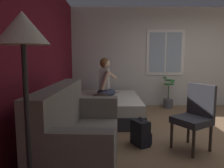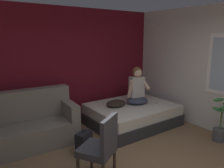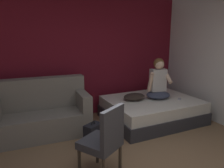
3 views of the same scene
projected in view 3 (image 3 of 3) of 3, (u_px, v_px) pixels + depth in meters
wall_back_accent at (81, 57)px, 4.92m from camera, size 9.85×0.16×2.70m
bed at (151, 110)px, 4.78m from camera, size 1.94×1.53×0.48m
couch at (42, 114)px, 4.09m from camera, size 1.75×0.92×1.04m
side_chair at (104, 139)px, 2.82m from camera, size 0.63×0.63×0.98m
person_seated at (158, 82)px, 4.71m from camera, size 0.59×0.52×0.88m
backpack at (94, 136)px, 3.64m from camera, size 0.35×0.33×0.46m
throw_pillow at (134, 97)px, 4.64m from camera, size 0.48×0.37×0.14m
cell_phone at (179, 99)px, 4.70m from camera, size 0.15×0.15×0.01m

